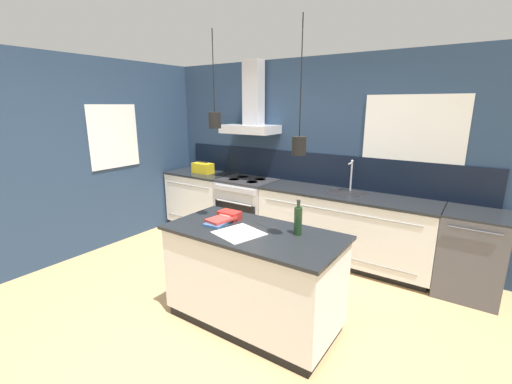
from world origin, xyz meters
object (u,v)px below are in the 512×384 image
object	(u,v)px
oven_range	(247,209)
dishwasher	(471,254)
red_supply_box	(229,215)
yellow_toolbox	(203,168)
bottle_on_island	(298,220)
book_stack	(221,221)

from	to	relation	value
oven_range	dishwasher	xyz separation A→B (m)	(2.90, 0.00, 0.00)
dishwasher	red_supply_box	distance (m)	2.58
yellow_toolbox	bottle_on_island	bearing A→B (deg)	-31.81
red_supply_box	yellow_toolbox	bearing A→B (deg)	138.73
bottle_on_island	yellow_toolbox	world-z (taller)	bottle_on_island
bottle_on_island	book_stack	size ratio (longest dim) A/B	0.88
oven_range	yellow_toolbox	bearing A→B (deg)	179.72
red_supply_box	oven_range	bearing A→B (deg)	120.18
book_stack	red_supply_box	distance (m)	0.14
dishwasher	book_stack	bearing A→B (deg)	-139.15
yellow_toolbox	book_stack	bearing A→B (deg)	-43.57
bottle_on_island	book_stack	world-z (taller)	bottle_on_island
bottle_on_island	dishwasher	bearing A→B (deg)	51.45
bottle_on_island	yellow_toolbox	bearing A→B (deg)	148.19
oven_range	bottle_on_island	world-z (taller)	bottle_on_island
oven_range	bottle_on_island	distance (m)	2.35
red_supply_box	yellow_toolbox	world-z (taller)	yellow_toolbox
dishwasher	bottle_on_island	distance (m)	2.09
oven_range	yellow_toolbox	world-z (taller)	yellow_toolbox
bottle_on_island	red_supply_box	size ratio (longest dim) A/B	1.49
dishwasher	red_supply_box	size ratio (longest dim) A/B	4.43
red_supply_box	bottle_on_island	bearing A→B (deg)	0.41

